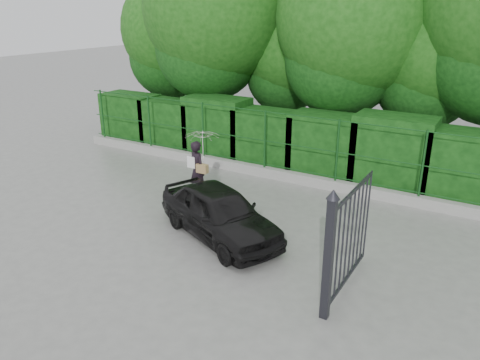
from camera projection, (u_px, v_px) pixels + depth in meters
The scene contains 8 objects.
ground at pixel (161, 229), 11.21m from camera, with size 80.00×80.00×0.00m, color gray.
kerb at pixel (253, 170), 14.77m from camera, with size 14.00×0.25×0.30m, color #9E9E99.
fence at pixel (260, 138), 14.30m from camera, with size 14.13×0.06×1.80m.
hedge at pixel (272, 138), 15.22m from camera, with size 14.20×1.20×2.14m.
trees at pixel (333, 18), 15.26m from camera, with size 17.10×6.15×8.08m.
gate at pixel (339, 244), 8.00m from camera, with size 0.22×2.33×2.36m.
woman at pixel (201, 154), 12.60m from camera, with size 0.97×0.96×1.91m.
car at pixel (220, 213), 10.63m from camera, with size 1.42×3.53×1.20m, color black.
Camera 1 is at (6.79, -7.69, 5.03)m, focal length 35.00 mm.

